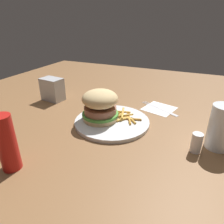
% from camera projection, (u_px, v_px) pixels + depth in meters
% --- Properties ---
extents(ground_plane, '(1.60, 1.60, 0.00)m').
position_uv_depth(ground_plane, '(117.00, 120.00, 0.71)').
color(ground_plane, brown).
extents(plate, '(0.25, 0.25, 0.01)m').
position_uv_depth(plate, '(112.00, 122.00, 0.68)').
color(plate, silver).
rests_on(plate, ground_plane).
extents(sandwich, '(0.12, 0.12, 0.10)m').
position_uv_depth(sandwich, '(100.00, 105.00, 0.67)').
color(sandwich, tan).
rests_on(sandwich, plate).
extents(fries_pile, '(0.10, 0.12, 0.01)m').
position_uv_depth(fries_pile, '(125.00, 117.00, 0.69)').
color(fries_pile, gold).
rests_on(fries_pile, plate).
extents(napkin, '(0.14, 0.14, 0.00)m').
position_uv_depth(napkin, '(159.00, 108.00, 0.79)').
color(napkin, white).
rests_on(napkin, ground_plane).
extents(fork, '(0.10, 0.16, 0.00)m').
position_uv_depth(fork, '(159.00, 108.00, 0.79)').
color(fork, silver).
rests_on(fork, napkin).
extents(drink_glass, '(0.07, 0.07, 0.12)m').
position_uv_depth(drink_glass, '(221.00, 129.00, 0.54)').
color(drink_glass, silver).
rests_on(drink_glass, ground_plane).
extents(napkin_dispenser, '(0.07, 0.10, 0.10)m').
position_uv_depth(napkin_dispenser, '(52.00, 89.00, 0.86)').
color(napkin_dispenser, '#B7BABF').
rests_on(napkin_dispenser, ground_plane).
extents(ketchup_bottle, '(0.04, 0.04, 0.14)m').
position_uv_depth(ketchup_bottle, '(7.00, 143.00, 0.45)').
color(ketchup_bottle, '#B21914').
rests_on(ketchup_bottle, ground_plane).
extents(salt_shaker, '(0.03, 0.03, 0.06)m').
position_uv_depth(salt_shaker, '(196.00, 143.00, 0.53)').
color(salt_shaker, white).
rests_on(salt_shaker, ground_plane).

